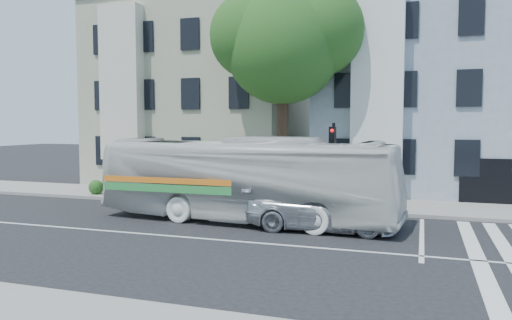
% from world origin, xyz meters
% --- Properties ---
extents(ground, '(120.00, 120.00, 0.00)m').
position_xyz_m(ground, '(0.00, 0.00, 0.00)').
color(ground, black).
rests_on(ground, ground).
extents(sidewalk_far, '(80.00, 4.00, 0.15)m').
position_xyz_m(sidewalk_far, '(0.00, 8.00, 0.07)').
color(sidewalk_far, gray).
rests_on(sidewalk_far, ground).
extents(building_left, '(12.00, 10.00, 11.00)m').
position_xyz_m(building_left, '(-7.00, 15.00, 5.50)').
color(building_left, '#A8A98E').
rests_on(building_left, ground).
extents(building_right, '(12.00, 10.00, 11.00)m').
position_xyz_m(building_right, '(7.00, 15.00, 5.50)').
color(building_right, '#8894A2').
rests_on(building_right, ground).
extents(street_tree, '(7.30, 5.90, 11.10)m').
position_xyz_m(street_tree, '(0.06, 8.74, 7.83)').
color(street_tree, '#2D2116').
rests_on(street_tree, ground).
extents(bus, '(3.64, 11.96, 3.28)m').
position_xyz_m(bus, '(0.03, 3.20, 1.64)').
color(bus, silver).
rests_on(bus, ground).
extents(sedan, '(2.40, 5.48, 1.57)m').
position_xyz_m(sedan, '(3.08, 2.60, 0.78)').
color(sedan, silver).
rests_on(sedan, ground).
extents(hedge, '(8.46, 2.81, 0.70)m').
position_xyz_m(hedge, '(-5.25, 6.80, 0.50)').
color(hedge, '#20621F').
rests_on(hedge, sidewalk_far).
extents(traffic_signal, '(0.39, 0.52, 3.82)m').
position_xyz_m(traffic_signal, '(2.90, 5.94, 2.47)').
color(traffic_signal, black).
rests_on(traffic_signal, ground).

